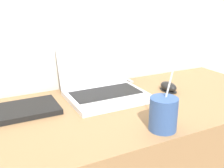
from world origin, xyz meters
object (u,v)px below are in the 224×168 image
usb_stick (129,80)px  computer_mouse (168,87)px  laptop (103,86)px  drink_cup (163,113)px

usb_stick → computer_mouse: bearing=-66.6°
laptop → usb_stick: 0.24m
computer_mouse → usb_stick: computer_mouse is taller
drink_cup → usb_stick: 0.53m
drink_cup → computer_mouse: bearing=48.8°
drink_cup → computer_mouse: drink_cup is taller
computer_mouse → drink_cup: bearing=-131.2°
laptop → usb_stick: size_ratio=5.56×
computer_mouse → usb_stick: size_ratio=1.68×
drink_cup → computer_mouse: (0.25, 0.29, -0.04)m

